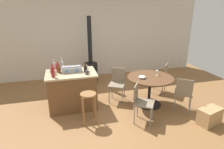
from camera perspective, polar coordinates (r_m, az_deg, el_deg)
ground_plane at (r=4.65m, az=-0.27°, el=-11.51°), size 8.80×8.80×0.00m
back_wall at (r=6.87m, az=-6.48°, el=10.62°), size 8.00×0.10×2.70m
kitchen_island at (r=4.83m, az=-11.67°, el=-4.53°), size 1.18×0.80×0.91m
wooden_stool at (r=4.13m, az=-6.96°, el=-7.96°), size 0.34×0.34×0.69m
dining_table at (r=4.89m, az=11.15°, el=-2.62°), size 1.13×1.13×0.75m
folding_chair_near at (r=5.06m, az=1.63°, el=-2.28°), size 0.54×0.54×0.87m
folding_chair_far at (r=4.18m, az=8.60°, el=-7.57°), size 0.55×0.55×0.86m
folding_chair_left at (r=4.82m, az=20.47°, el=-4.84°), size 0.56×0.56×0.86m
folding_chair_right at (r=5.72m, az=14.37°, el=-0.31°), size 0.57×0.57×0.87m
wood_stove at (r=6.32m, az=-6.30°, el=2.07°), size 0.44×0.45×2.13m
toolbox at (r=4.69m, az=-11.86°, el=1.52°), size 0.46×0.22×0.15m
bottle_0 at (r=4.77m, az=-7.93°, el=2.09°), size 0.06×0.06×0.18m
bottle_1 at (r=4.78m, az=-15.72°, el=1.94°), size 0.08×0.08×0.26m
bottle_2 at (r=4.61m, az=-7.84°, el=1.53°), size 0.08×0.08×0.19m
bottle_3 at (r=4.43m, az=-17.11°, el=0.73°), size 0.08×0.08×0.32m
bottle_4 at (r=4.84m, az=-16.69°, el=2.24°), size 0.06×0.06×0.29m
bottle_5 at (r=4.87m, az=-14.55°, el=2.59°), size 0.08×0.08×0.31m
bottle_6 at (r=4.70m, az=-15.40°, el=1.53°), size 0.07×0.07×0.23m
cup_0 at (r=4.91m, az=-7.81°, el=2.29°), size 0.12×0.08×0.09m
cup_1 at (r=4.75m, az=-17.42°, el=0.91°), size 0.12×0.08×0.08m
cup_2 at (r=4.61m, az=-16.62°, el=0.54°), size 0.12×0.08×0.10m
cup_3 at (r=4.47m, az=-7.38°, el=0.62°), size 0.12×0.08×0.10m
wine_glass at (r=4.95m, az=13.24°, el=0.94°), size 0.07×0.07×0.14m
serving_bowl at (r=4.69m, az=8.91°, el=-0.72°), size 0.18×0.18×0.07m
cardboard_box at (r=4.70m, az=26.87°, el=-10.93°), size 0.57×0.42×0.36m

